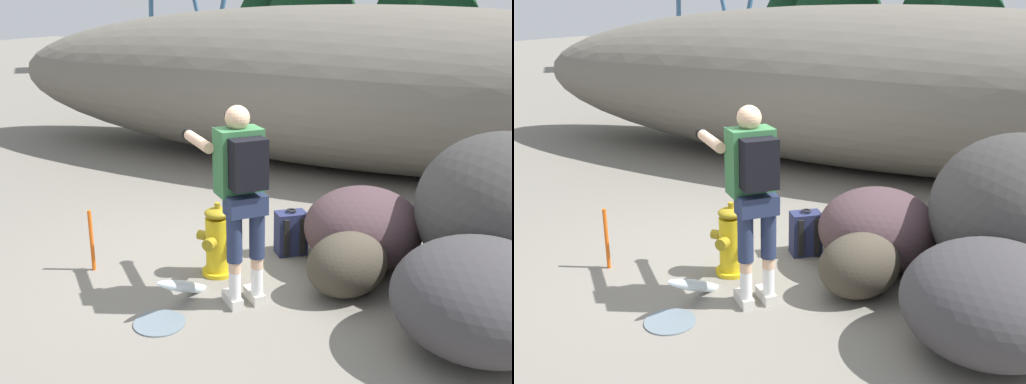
{
  "view_description": "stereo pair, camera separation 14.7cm",
  "coord_description": "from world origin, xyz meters",
  "views": [
    {
      "loc": [
        2.29,
        -4.6,
        2.46
      ],
      "look_at": [
        0.11,
        0.16,
        0.75
      ],
      "focal_mm": 41.53,
      "sensor_mm": 36.0,
      "label": 1
    },
    {
      "loc": [
        2.42,
        -4.54,
        2.46
      ],
      "look_at": [
        0.11,
        0.16,
        0.75
      ],
      "focal_mm": 41.53,
      "sensor_mm": 36.0,
      "label": 2
    }
  ],
  "objects": [
    {
      "name": "boulder_mid",
      "position": [
        2.18,
        -0.47,
        0.42
      ],
      "size": [
        1.68,
        1.69,
        0.84
      ],
      "primitive_type": "ellipsoid",
      "rotation": [
        0.0,
        0.0,
        2.76
      ],
      "color": "#3A383B",
      "rests_on": "ground_plane"
    },
    {
      "name": "hydrant_water_jet",
      "position": [
        -0.13,
        -0.8,
        0.11
      ],
      "size": [
        0.41,
        1.07,
        0.54
      ],
      "color": "silver",
      "rests_on": "ground_plane"
    },
    {
      "name": "boulder_small",
      "position": [
        1.04,
        0.6,
        0.39
      ],
      "size": [
        1.49,
        1.49,
        0.77
      ],
      "primitive_type": "ellipsoid",
      "rotation": [
        0.0,
        0.0,
        4.28
      ],
      "color": "#443136",
      "rests_on": "ground_plane"
    },
    {
      "name": "spare_backpack",
      "position": [
        0.31,
        0.58,
        0.22
      ],
      "size": [
        0.36,
        0.36,
        0.47
      ],
      "rotation": [
        0.0,
        0.0,
        2.27
      ],
      "color": "#23284C",
      "rests_on": "ground_plane"
    },
    {
      "name": "fire_hydrant",
      "position": [
        -0.13,
        -0.14,
        0.32
      ],
      "size": [
        0.41,
        0.36,
        0.7
      ],
      "color": "gold",
      "rests_on": "ground_plane"
    },
    {
      "name": "boulder_large",
      "position": [
        2.26,
        0.72,
        0.7
      ],
      "size": [
        2.2,
        2.23,
        1.39
      ],
      "primitive_type": "ellipsoid",
      "rotation": [
        0.0,
        0.0,
        2.16
      ],
      "color": "#393837",
      "rests_on": "ground_plane"
    },
    {
      "name": "boulder_outlier",
      "position": [
        1.08,
        -0.05,
        0.29
      ],
      "size": [
        0.92,
        0.93,
        0.57
      ],
      "primitive_type": "ellipsoid",
      "rotation": [
        0.0,
        0.0,
        4.0
      ],
      "color": "#423B2F",
      "rests_on": "ground_plane"
    },
    {
      "name": "dirt_embankment",
      "position": [
        0.0,
        4.1,
        1.2
      ],
      "size": [
        12.66,
        3.2,
        2.39
      ],
      "primitive_type": "ellipsoid",
      "color": "#666056",
      "rests_on": "ground_plane"
    },
    {
      "name": "ground_plane",
      "position": [
        0.0,
        0.0,
        -0.02
      ],
      "size": [
        56.0,
        56.0,
        0.04
      ],
      "primitive_type": "cube",
      "color": "slate"
    },
    {
      "name": "survey_stake",
      "position": [
        -1.25,
        -0.57,
        0.3
      ],
      "size": [
        0.04,
        0.04,
        0.6
      ],
      "primitive_type": "cylinder",
      "color": "#E55914",
      "rests_on": "ground_plane"
    },
    {
      "name": "utility_worker",
      "position": [
        0.28,
        -0.51,
        1.06
      ],
      "size": [
        0.98,
        0.94,
        1.67
      ],
      "rotation": [
        0.0,
        0.0,
        2.41
      ],
      "color": "beige",
      "rests_on": "ground_plane"
    }
  ]
}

